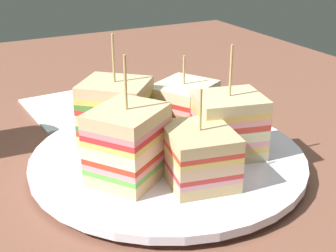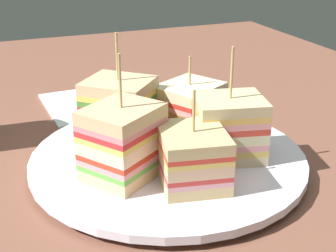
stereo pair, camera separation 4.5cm
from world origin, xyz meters
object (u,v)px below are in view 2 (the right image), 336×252
(sandwich_wedge_4, at_px, (189,109))
(sandwich_wedge_0, at_px, (120,112))
(sandwich_wedge_2, at_px, (196,156))
(sandwich_wedge_3, at_px, (228,128))
(napkin, at_px, (96,102))
(sandwich_wedge_1, at_px, (123,142))
(plate, at_px, (168,159))
(chip_pile, at_px, (166,143))

(sandwich_wedge_4, bearing_deg, sandwich_wedge_0, -32.74)
(sandwich_wedge_0, bearing_deg, sandwich_wedge_2, -28.13)
(sandwich_wedge_0, relative_size, sandwich_wedge_2, 1.34)
(sandwich_wedge_2, xyz_separation_m, sandwich_wedge_4, (0.10, -0.04, 0.00))
(sandwich_wedge_4, bearing_deg, sandwich_wedge_3, 71.63)
(sandwich_wedge_3, bearing_deg, napkin, -57.81)
(sandwich_wedge_1, bearing_deg, sandwich_wedge_0, 41.25)
(plate, bearing_deg, napkin, 6.94)
(sandwich_wedge_1, relative_size, napkin, 0.87)
(sandwich_wedge_0, height_order, sandwich_wedge_4, sandwich_wedge_0)
(sandwich_wedge_2, bearing_deg, sandwich_wedge_1, 70.15)
(plate, height_order, napkin, plate)
(sandwich_wedge_1, height_order, chip_pile, sandwich_wedge_1)
(sandwich_wedge_1, relative_size, sandwich_wedge_2, 1.32)
(sandwich_wedge_3, height_order, napkin, sandwich_wedge_3)
(sandwich_wedge_3, relative_size, napkin, 0.84)
(plate, distance_m, sandwich_wedge_2, 0.06)
(sandwich_wedge_2, bearing_deg, sandwich_wedge_0, 30.94)
(sandwich_wedge_0, distance_m, sandwich_wedge_1, 0.07)
(sandwich_wedge_0, height_order, sandwich_wedge_1, sandwich_wedge_0)
(sandwich_wedge_3, bearing_deg, sandwich_wedge_0, -25.65)
(sandwich_wedge_1, xyz_separation_m, sandwich_wedge_4, (0.07, -0.09, -0.01))
(sandwich_wedge_1, height_order, sandwich_wedge_4, sandwich_wedge_1)
(plate, bearing_deg, sandwich_wedge_0, 36.71)
(plate, distance_m, napkin, 0.20)
(sandwich_wedge_1, distance_m, sandwich_wedge_3, 0.10)
(sandwich_wedge_2, height_order, sandwich_wedge_4, same)
(sandwich_wedge_3, relative_size, sandwich_wedge_4, 1.28)
(sandwich_wedge_4, relative_size, chip_pile, 1.35)
(sandwich_wedge_1, relative_size, sandwich_wedge_4, 1.33)
(sandwich_wedge_0, height_order, chip_pile, sandwich_wedge_0)
(sandwich_wedge_2, relative_size, sandwich_wedge_3, 0.79)
(sandwich_wedge_0, bearing_deg, chip_pile, -3.54)
(plate, bearing_deg, sandwich_wedge_1, 115.05)
(plate, height_order, sandwich_wedge_2, sandwich_wedge_2)
(chip_pile, height_order, napkin, chip_pile)
(sandwich_wedge_2, distance_m, napkin, 0.26)
(sandwich_wedge_4, distance_m, chip_pile, 0.05)
(sandwich_wedge_0, xyz_separation_m, sandwich_wedge_3, (-0.07, -0.09, -0.00))
(plate, distance_m, sandwich_wedge_4, 0.07)
(sandwich_wedge_0, height_order, napkin, sandwich_wedge_0)
(sandwich_wedge_1, bearing_deg, chip_pile, -2.02)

